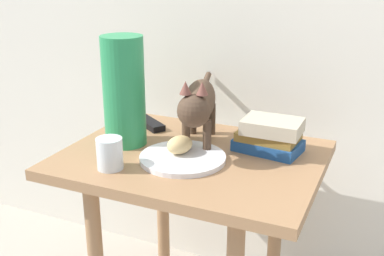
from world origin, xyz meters
name	(u,v)px	position (x,y,z in m)	size (l,w,h in m)	color
side_table	(192,186)	(0.00, 0.00, 0.52)	(0.72, 0.55, 0.61)	#9E724C
plate	(183,158)	(-0.01, -0.05, 0.62)	(0.24, 0.24, 0.01)	white
bread_roll	(180,145)	(-0.02, -0.04, 0.65)	(0.08, 0.06, 0.05)	#E0BC7A
cat	(199,103)	(-0.01, 0.07, 0.75)	(0.18, 0.46, 0.23)	#4C3828
book_stack	(270,136)	(0.19, 0.11, 0.66)	(0.20, 0.14, 0.10)	#1E4C8C
green_vase	(125,91)	(-0.22, 0.00, 0.78)	(0.12, 0.12, 0.32)	#288C51
candle_jar	(110,155)	(-0.16, -0.17, 0.65)	(0.07, 0.07, 0.08)	silver
tv_remote	(149,123)	(-0.23, 0.16, 0.62)	(0.15, 0.04, 0.02)	black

